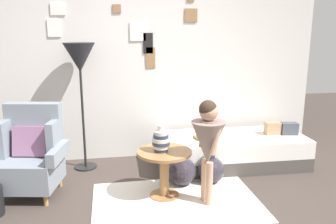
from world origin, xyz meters
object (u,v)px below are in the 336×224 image
armchair (31,154)px  side_table (164,164)px  floor_lamp (80,62)px  vase_striped (161,141)px  demijohn_near (182,171)px  book_on_daybed (203,137)px  demijohn_far (211,170)px  person_child (208,139)px  daybed (231,151)px

armchair → side_table: (1.40, -0.35, -0.07)m
floor_lamp → vase_striped: bearing=-49.3°
vase_striped → demijohn_near: vase_striped is taller
side_table → demijohn_near: 0.40m
book_on_daybed → demijohn_near: book_on_daybed is taller
side_table → demijohn_far: (0.59, 0.24, -0.21)m
side_table → demijohn_near: size_ratio=1.38×
side_table → demijohn_near: bearing=45.7°
side_table → floor_lamp: 1.63m
floor_lamp → person_child: floor_lamp is taller
person_child → demijohn_near: person_child is taller
armchair → demijohn_near: 1.66m
daybed → side_table: size_ratio=3.35×
side_table → daybed: bearing=35.8°
demijohn_near → demijohn_far: (0.35, -0.00, -0.01)m
floor_lamp → person_child: (1.28, -1.18, -0.67)m
daybed → floor_lamp: size_ratio=1.21×
vase_striped → person_child: person_child is taller
floor_lamp → demijohn_near: 1.78m
vase_striped → demijohn_far: (0.62, 0.26, -0.47)m
daybed → floor_lamp: bearing=172.7°
book_on_daybed → vase_striped: bearing=-133.1°
demijohn_near → daybed: bearing=32.0°
side_table → person_child: bearing=-28.5°
person_child → demijohn_far: (0.19, 0.46, -0.53)m
armchair → book_on_daybed: bearing=9.4°
person_child → daybed: bearing=57.4°
demijohn_far → book_on_daybed: bearing=87.0°
vase_striped → demijohn_far: 0.82m
vase_striped → floor_lamp: (-0.84, 0.98, 0.73)m
demijohn_near → armchair: bearing=176.5°
vase_striped → book_on_daybed: (0.65, 0.69, -0.22)m
daybed → floor_lamp: floor_lamp is taller
floor_lamp → book_on_daybed: 1.78m
side_table → demijohn_far: bearing=22.6°
book_on_daybed → side_table: bearing=-131.9°
person_child → vase_striped: bearing=154.6°
daybed → demijohn_near: size_ratio=4.61×
floor_lamp → book_on_daybed: floor_lamp is taller
armchair → person_child: size_ratio=0.90×
person_child → floor_lamp: bearing=137.2°
demijohn_near → demijohn_far: bearing=-0.5°
daybed → person_child: 1.22m
daybed → side_table: (-1.00, -0.72, 0.17)m
person_child → demijohn_far: size_ratio=2.74×
demijohn_near → book_on_daybed: bearing=49.5°
armchair → person_child: bearing=-17.5°
side_table → demijohn_near: side_table is taller
daybed → vase_striped: vase_striped is taller
daybed → person_child: (-0.60, -0.94, 0.49)m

